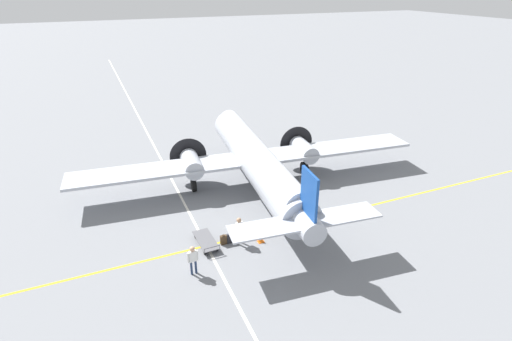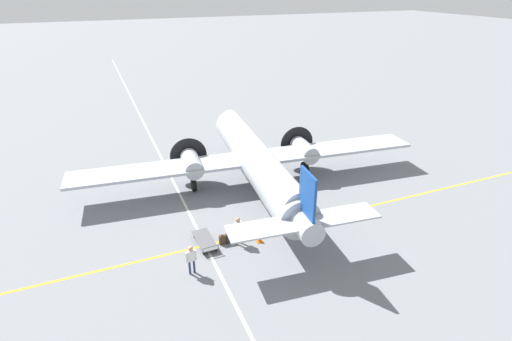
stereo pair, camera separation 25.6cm
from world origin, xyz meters
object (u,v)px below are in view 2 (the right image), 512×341
object	(u,v)px
suitcase_near_door	(222,240)
traffic_cone	(260,238)
airliner_main	(254,157)
crew_foreground	(191,257)
suitcase_upright_spare	(229,238)
passenger_boarding	(238,228)
baggage_cart	(205,240)

from	to	relation	value
suitcase_near_door	traffic_cone	world-z (taller)	suitcase_near_door
airliner_main	suitcase_near_door	bearing A→B (deg)	148.35
crew_foreground	suitcase_near_door	bearing A→B (deg)	35.65
traffic_cone	suitcase_upright_spare	bearing A→B (deg)	-19.86
suitcase_upright_spare	traffic_cone	size ratio (longest dim) A/B	1.30
airliner_main	suitcase_near_door	xyz separation A→B (m)	(4.40, 5.78, -2.13)
passenger_boarding	traffic_cone	distance (m)	1.51
airliner_main	traffic_cone	world-z (taller)	airliner_main
suitcase_upright_spare	traffic_cone	bearing A→B (deg)	160.14
crew_foreground	suitcase_upright_spare	xyz separation A→B (m)	(-2.66, -1.83, -0.74)
airliner_main	suitcase_upright_spare	bearing A→B (deg)	150.99
baggage_cart	traffic_cone	bearing A→B (deg)	-109.78
suitcase_upright_spare	traffic_cone	world-z (taller)	suitcase_upright_spare
suitcase_upright_spare	baggage_cart	world-z (taller)	suitcase_upright_spare
passenger_boarding	baggage_cart	distance (m)	2.08
traffic_cone	suitcase_near_door	bearing A→B (deg)	-16.95
suitcase_upright_spare	baggage_cart	size ratio (longest dim) A/B	0.28
airliner_main	traffic_cone	xyz separation A→B (m)	(2.33, 6.41, -2.18)
baggage_cart	passenger_boarding	bearing A→B (deg)	-111.70
crew_foreground	passenger_boarding	distance (m)	3.49
airliner_main	suitcase_near_door	world-z (taller)	airliner_main
airliner_main	crew_foreground	distance (m)	10.23
passenger_boarding	suitcase_near_door	world-z (taller)	passenger_boarding
suitcase_upright_spare	airliner_main	bearing A→B (deg)	-124.64
crew_foreground	traffic_cone	world-z (taller)	crew_foreground
crew_foreground	passenger_boarding	world-z (taller)	passenger_boarding
passenger_boarding	baggage_cart	xyz separation A→B (m)	(1.81, -0.66, -0.79)
suitcase_near_door	traffic_cone	distance (m)	2.17
crew_foreground	traffic_cone	xyz separation A→B (m)	(-4.34, -1.22, -0.82)
suitcase_near_door	traffic_cone	bearing A→B (deg)	163.05
baggage_cart	airliner_main	bearing A→B (deg)	-46.35
crew_foreground	traffic_cone	distance (m)	4.58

